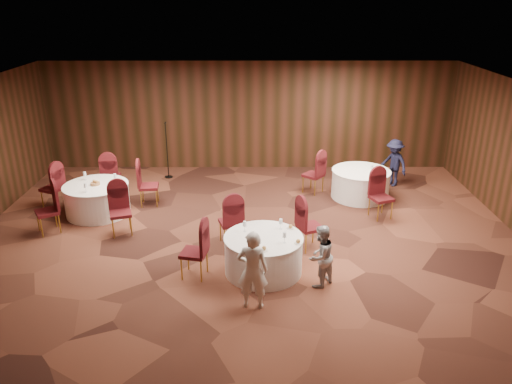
{
  "coord_description": "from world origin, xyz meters",
  "views": [
    {
      "loc": [
        0.17,
        -9.55,
        5.02
      ],
      "look_at": [
        0.2,
        0.2,
        1.1
      ],
      "focal_mm": 35.0,
      "sensor_mm": 36.0,
      "label": 1
    }
  ],
  "objects_px": {
    "table_main": "(263,254)",
    "table_left": "(97,199)",
    "mic_stand": "(168,161)",
    "woman_a": "(253,270)",
    "man_c": "(394,163)",
    "woman_b": "(320,256)",
    "table_right": "(360,184)"
  },
  "relations": [
    {
      "from": "table_main",
      "to": "table_left",
      "type": "bearing_deg",
      "value": 145.37
    },
    {
      "from": "table_main",
      "to": "mic_stand",
      "type": "xyz_separation_m",
      "value": [
        -2.67,
        5.29,
        0.1
      ]
    },
    {
      "from": "table_main",
      "to": "woman_a",
      "type": "xyz_separation_m",
      "value": [
        -0.2,
        -1.15,
        0.34
      ]
    },
    {
      "from": "table_left",
      "to": "man_c",
      "type": "distance_m",
      "value": 7.87
    },
    {
      "from": "mic_stand",
      "to": "woman_b",
      "type": "xyz_separation_m",
      "value": [
        3.69,
        -5.77,
        0.12
      ]
    },
    {
      "from": "table_right",
      "to": "mic_stand",
      "type": "relative_size",
      "value": 0.92
    },
    {
      "from": "man_c",
      "to": "woman_b",
      "type": "bearing_deg",
      "value": -62.89
    },
    {
      "from": "table_right",
      "to": "woman_b",
      "type": "bearing_deg",
      "value": -110.4
    },
    {
      "from": "woman_b",
      "to": "table_right",
      "type": "bearing_deg",
      "value": -155.67
    },
    {
      "from": "table_left",
      "to": "table_right",
      "type": "distance_m",
      "value": 6.64
    },
    {
      "from": "woman_b",
      "to": "man_c",
      "type": "bearing_deg",
      "value": -162.73
    },
    {
      "from": "table_left",
      "to": "mic_stand",
      "type": "height_order",
      "value": "mic_stand"
    },
    {
      "from": "table_left",
      "to": "man_c",
      "type": "height_order",
      "value": "man_c"
    },
    {
      "from": "table_left",
      "to": "woman_b",
      "type": "height_order",
      "value": "woman_b"
    },
    {
      "from": "table_left",
      "to": "table_right",
      "type": "xyz_separation_m",
      "value": [
        6.56,
        1.02,
        0.0
      ]
    },
    {
      "from": "mic_stand",
      "to": "table_main",
      "type": "bearing_deg",
      "value": -63.22
    },
    {
      "from": "table_left",
      "to": "table_main",
      "type": "bearing_deg",
      "value": -34.63
    },
    {
      "from": "table_right",
      "to": "man_c",
      "type": "bearing_deg",
      "value": 38.69
    },
    {
      "from": "table_main",
      "to": "mic_stand",
      "type": "distance_m",
      "value": 5.93
    },
    {
      "from": "table_main",
      "to": "table_right",
      "type": "bearing_deg",
      "value": 55.4
    },
    {
      "from": "woman_a",
      "to": "man_c",
      "type": "relative_size",
      "value": 1.09
    },
    {
      "from": "table_main",
      "to": "mic_stand",
      "type": "height_order",
      "value": "mic_stand"
    },
    {
      "from": "table_left",
      "to": "table_right",
      "type": "bearing_deg",
      "value": 8.82
    },
    {
      "from": "woman_b",
      "to": "table_left",
      "type": "bearing_deg",
      "value": -78.07
    },
    {
      "from": "table_left",
      "to": "woman_a",
      "type": "height_order",
      "value": "woman_a"
    },
    {
      "from": "woman_b",
      "to": "man_c",
      "type": "xyz_separation_m",
      "value": [
        2.65,
        5.09,
        0.06
      ]
    },
    {
      "from": "table_main",
      "to": "woman_a",
      "type": "height_order",
      "value": "woman_a"
    },
    {
      "from": "table_main",
      "to": "woman_b",
      "type": "xyz_separation_m",
      "value": [
        1.02,
        -0.47,
        0.22
      ]
    },
    {
      "from": "mic_stand",
      "to": "woman_b",
      "type": "relative_size",
      "value": 1.37
    },
    {
      "from": "table_left",
      "to": "mic_stand",
      "type": "xyz_separation_m",
      "value": [
        1.3,
        2.55,
        0.1
      ]
    },
    {
      "from": "table_right",
      "to": "woman_a",
      "type": "relative_size",
      "value": 1.05
    },
    {
      "from": "table_right",
      "to": "table_left",
      "type": "bearing_deg",
      "value": -171.18
    }
  ]
}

